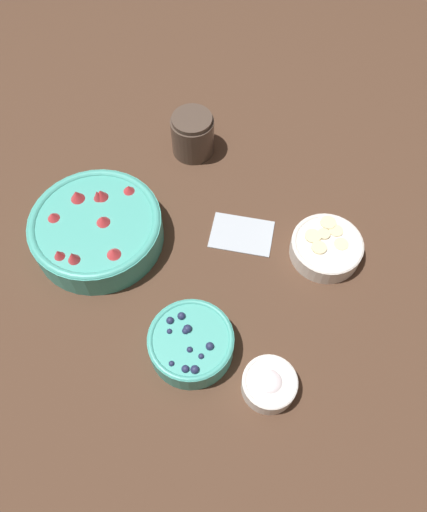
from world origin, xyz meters
name	(u,v)px	position (x,y,z in m)	size (l,w,h in m)	color
ground_plane	(215,260)	(0.00, 0.00, 0.00)	(4.00, 4.00, 0.00)	#4C3323
bowl_strawberries	(96,228)	(-0.23, -0.10, 0.04)	(0.27, 0.27, 0.09)	#47AD9E
bowl_blueberries	(191,343)	(0.07, -0.18, 0.03)	(0.16, 0.16, 0.06)	#47AD9E
bowl_bananas	(326,247)	(0.17, 0.14, 0.03)	(0.15, 0.15, 0.04)	white
bowl_cream	(269,384)	(0.23, -0.16, 0.02)	(0.10, 0.10, 0.05)	white
jar_chocolate	(193,136)	(-0.22, 0.22, 0.05)	(0.10, 0.10, 0.10)	#4C3D33
napkin	(242,234)	(0.01, 0.08, 0.00)	(0.16, 0.14, 0.01)	#B2BCC6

